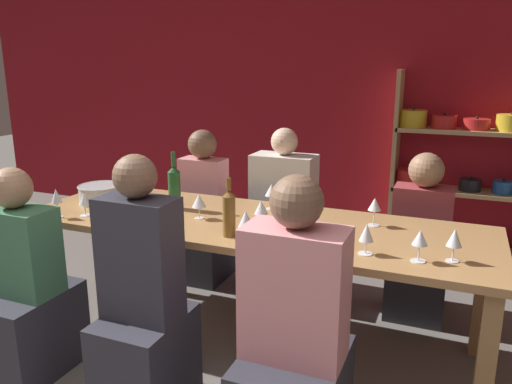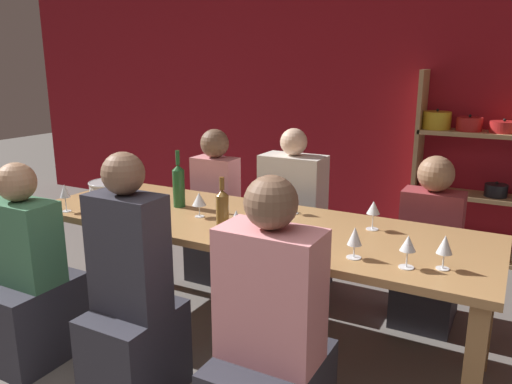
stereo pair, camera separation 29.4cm
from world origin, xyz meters
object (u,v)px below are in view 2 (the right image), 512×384
object	(u,v)px
shelf_unit	(498,181)
person_near_b	(132,311)
wine_glass_red_a	(445,246)
wine_glass_red_d	(355,237)
mixing_bowl	(111,189)
wine_glass_red_b	(408,245)
cell_phone	(316,240)
person_far_b	(216,222)
wine_glass_white_a	(236,220)
wine_glass_red_f	(373,209)
wine_glass_empty_a	(274,191)
wine_glass_red_h	(199,200)
person_near_c	(29,289)
wine_glass_red_g	(91,195)
wine_glass_red_e	(65,192)
person_near_a	(270,356)
wine_bottle_green	(222,212)
wine_bottle_dark	(179,185)
person_far_a	(428,261)
dining_table	(248,234)
wine_glass_red_c	(256,208)
person_far_c	(292,235)
wine_glass_white_b	(294,196)

from	to	relation	value
shelf_unit	person_near_b	xyz separation A→B (m)	(-1.44, -2.85, -0.23)
wine_glass_red_a	wine_glass_red_d	size ratio (longest dim) A/B	1.04
mixing_bowl	wine_glass_red_b	size ratio (longest dim) A/B	1.90
cell_phone	person_far_b	xyz separation A→B (m)	(-1.17, 0.85, -0.32)
wine_glass_red_a	person_near_b	distance (m)	1.50
wine_glass_white_a	wine_glass_red_f	bearing A→B (deg)	44.23
shelf_unit	wine_glass_empty_a	size ratio (longest dim) A/B	9.82
wine_glass_red_b	wine_glass_red_h	xyz separation A→B (m)	(-1.25, 0.19, -0.00)
person_near_c	wine_glass_red_h	bearing A→B (deg)	44.33
wine_glass_red_g	person_far_b	distance (m)	1.11
person_near_b	wine_glass_red_f	bearing A→B (deg)	45.49
wine_glass_red_e	person_near_a	world-z (taller)	person_near_a
wine_glass_red_a	person_near_c	bearing A→B (deg)	-165.35
wine_bottle_green	wine_glass_red_b	distance (m)	0.96
wine_bottle_dark	wine_glass_red_b	size ratio (longest dim) A/B	2.39
wine_glass_empty_a	person_far_a	distance (m)	1.11
wine_glass_empty_a	wine_glass_red_a	bearing A→B (deg)	-24.13
wine_bottle_green	cell_phone	xyz separation A→B (m)	(0.47, 0.15, -0.13)
wine_glass_red_h	wine_glass_white_a	bearing A→B (deg)	-33.45
wine_bottle_dark	wine_glass_empty_a	size ratio (longest dim) A/B	2.22
person_near_c	wine_glass_red_a	bearing A→B (deg)	14.65
person_far_a	wine_glass_empty_a	bearing A→B (deg)	29.14
cell_phone	wine_glass_red_d	bearing A→B (deg)	-28.31
dining_table	wine_glass_red_g	bearing A→B (deg)	-163.45
wine_bottle_green	wine_glass_red_c	size ratio (longest dim) A/B	1.86
wine_glass_red_g	wine_glass_red_h	size ratio (longest dim) A/B	0.96
wine_glass_red_g	person_far_b	size ratio (longest dim) A/B	0.12
wine_glass_red_f	wine_glass_red_c	bearing A→B (deg)	-150.46
wine_glass_red_e	wine_glass_red_h	xyz separation A→B (m)	(0.78, 0.30, -0.02)
wine_glass_red_c	dining_table	bearing A→B (deg)	134.57
shelf_unit	wine_glass_red_a	distance (m)	2.32
wine_bottle_green	wine_glass_red_b	bearing A→B (deg)	1.10
wine_glass_empty_a	person_near_b	xyz separation A→B (m)	(-0.26, -1.02, -0.41)
dining_table	wine_glass_red_e	bearing A→B (deg)	-161.03
person_near_a	person_far_a	size ratio (longest dim) A/B	1.12
wine_glass_red_g	person_far_c	xyz separation A→B (m)	(0.89, 1.04, -0.43)
dining_table	wine_glass_empty_a	bearing A→B (deg)	83.92
shelf_unit	person_far_b	bearing A→B (deg)	-143.77
wine_glass_red_h	person_near_c	size ratio (longest dim) A/B	0.13
dining_table	wine_glass_red_f	size ratio (longest dim) A/B	16.84
wine_glass_white_b	wine_glass_red_b	bearing A→B (deg)	-33.56
dining_table	wine_glass_red_c	world-z (taller)	wine_glass_red_c
wine_glass_empty_a	wine_glass_red_f	bearing A→B (deg)	-7.96
wine_glass_red_h	mixing_bowl	bearing A→B (deg)	175.58
wine_glass_red_f	person_far_a	size ratio (longest dim) A/B	0.15
wine_glass_red_c	wine_glass_red_h	xyz separation A→B (m)	(-0.42, 0.06, -0.02)
shelf_unit	person_near_b	distance (m)	3.20
wine_glass_red_c	person_far_c	bearing A→B (deg)	101.56
shelf_unit	wine_glass_red_h	bearing A→B (deg)	-124.53
wine_glass_red_e	person_far_c	xyz separation A→B (m)	(1.02, 1.13, -0.45)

